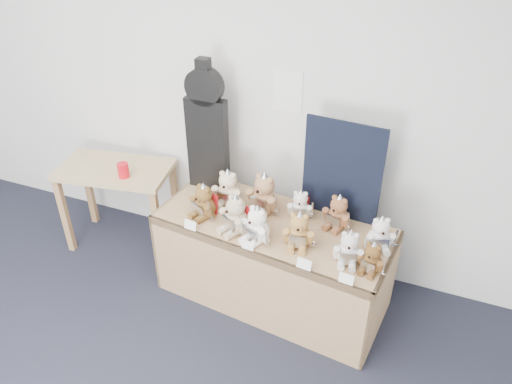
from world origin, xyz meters
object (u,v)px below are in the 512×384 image
at_px(teddy_front_left, 235,216).
at_px(teddy_front_centre, 257,226).
at_px(teddy_front_right, 299,231).
at_px(teddy_back_right, 338,213).
at_px(display_table, 269,246).
at_px(teddy_back_centre_left, 264,195).
at_px(teddy_back_left, 228,190).
at_px(teddy_front_far_left, 204,202).
at_px(teddy_back_end, 380,235).
at_px(teddy_front_end, 372,259).
at_px(teddy_back_centre_right, 300,206).
at_px(side_table, 117,181).
at_px(guitar_case, 207,128).
at_px(teddy_front_far_right, 349,249).
at_px(red_cup, 123,170).

height_order(teddy_front_left, teddy_front_centre, teddy_front_left).
height_order(teddy_front_right, teddy_back_right, teddy_front_right).
bearing_deg(display_table, teddy_back_centre_left, 128.16).
bearing_deg(teddy_back_left, display_table, -25.22).
xyz_separation_m(display_table, teddy_front_centre, (-0.04, -0.14, 0.26)).
relative_size(teddy_front_centre, teddy_back_centre_left, 0.87).
bearing_deg(display_table, teddy_front_right, -15.53).
relative_size(teddy_front_far_left, teddy_back_end, 1.08).
xyz_separation_m(teddy_front_end, teddy_back_centre_right, (-0.56, 0.37, 0.00)).
bearing_deg(teddy_front_right, side_table, 158.73).
relative_size(guitar_case, teddy_back_centre_right, 4.15).
relative_size(side_table, teddy_back_right, 3.50).
bearing_deg(teddy_back_left, teddy_front_end, -18.09).
bearing_deg(teddy_back_left, side_table, 175.86).
relative_size(teddy_front_far_right, teddy_back_centre_left, 0.77).
bearing_deg(teddy_back_end, teddy_back_right, 134.47).
relative_size(display_table, teddy_back_centre_right, 7.06).
bearing_deg(teddy_back_right, teddy_front_far_left, -149.47).
relative_size(teddy_front_centre, teddy_back_left, 0.95).
relative_size(teddy_front_far_left, teddy_back_right, 1.03).
height_order(red_cup, teddy_front_far_left, teddy_front_far_left).
bearing_deg(side_table, teddy_front_left, -24.81).
bearing_deg(teddy_front_left, teddy_front_end, 23.97).
bearing_deg(teddy_front_centre, teddy_back_centre_right, 83.93).
bearing_deg(teddy_back_centre_left, teddy_front_far_left, -136.71).
bearing_deg(teddy_front_far_right, teddy_back_centre_left, 146.56).
height_order(teddy_front_right, teddy_front_end, teddy_front_right).
distance_m(teddy_back_centre_left, teddy_back_end, 0.83).
relative_size(teddy_front_right, teddy_back_centre_left, 0.84).
distance_m(teddy_back_centre_left, teddy_back_centre_right, 0.26).
height_order(teddy_front_end, teddy_back_right, teddy_back_right).
xyz_separation_m(teddy_back_centre_right, teddy_back_end, (0.57, -0.13, 0.01)).
bearing_deg(teddy_back_right, teddy_back_centre_right, -165.90).
bearing_deg(red_cup, teddy_front_far_left, -11.71).
xyz_separation_m(teddy_front_right, teddy_back_centre_left, (-0.34, 0.27, 0.02)).
bearing_deg(side_table, teddy_front_end, -20.05).
height_order(display_table, teddy_front_left, teddy_front_left).
bearing_deg(teddy_front_right, teddy_back_end, 8.89).
xyz_separation_m(red_cup, teddy_back_right, (1.65, 0.06, -0.00)).
xyz_separation_m(teddy_front_far_right, teddy_back_centre_left, (-0.68, 0.31, 0.03)).
bearing_deg(teddy_front_far_right, red_cup, 162.98).
bearing_deg(teddy_front_end, red_cup, -176.36).
distance_m(teddy_front_centre, teddy_front_end, 0.75).
bearing_deg(teddy_back_centre_right, teddy_front_centre, -127.87).
bearing_deg(teddy_back_right, teddy_back_left, -161.51).
bearing_deg(red_cup, teddy_front_end, -8.55).
relative_size(display_table, teddy_back_right, 6.24).
bearing_deg(guitar_case, teddy_front_right, -27.71).
xyz_separation_m(red_cup, teddy_back_centre_right, (1.39, 0.07, -0.02)).
distance_m(side_table, teddy_back_right, 1.82).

